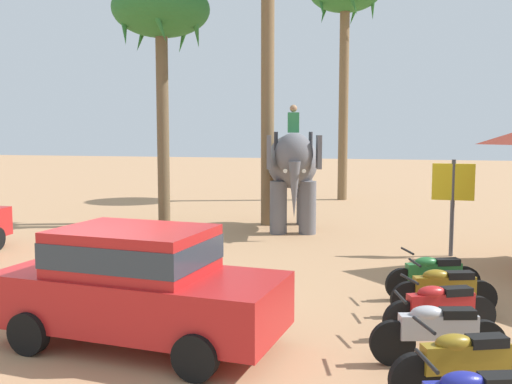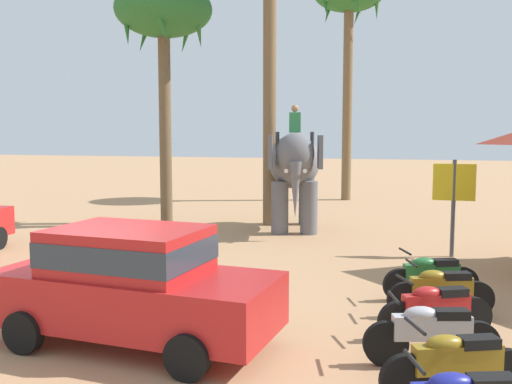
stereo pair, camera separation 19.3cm
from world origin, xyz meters
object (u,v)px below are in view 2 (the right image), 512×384
object	(u,v)px
motorcycle_mid_row	(431,331)
signboard_yellow	(454,189)
palm_tree_near_hut	(349,0)
motorcycle_end_of_row	(431,275)
palm_tree_behind_elephant	(164,16)
car_sedan_foreground	(133,281)
motorcycle_fourth_in_row	(436,308)
elephant_with_mahout	(294,167)
motorcycle_second_in_row	(457,363)
motorcycle_far_in_row	(441,290)

from	to	relation	value
motorcycle_mid_row	signboard_yellow	world-z (taller)	signboard_yellow
palm_tree_near_hut	signboard_yellow	size ratio (longest dim) A/B	4.24
motorcycle_end_of_row	palm_tree_behind_elephant	distance (m)	12.76
motorcycle_end_of_row	signboard_yellow	world-z (taller)	signboard_yellow
car_sedan_foreground	motorcycle_fourth_in_row	world-z (taller)	car_sedan_foreground
elephant_with_mahout	car_sedan_foreground	bearing A→B (deg)	-91.20
elephant_with_mahout	palm_tree_near_hut	world-z (taller)	palm_tree_near_hut
motorcycle_second_in_row	motorcycle_fourth_in_row	world-z (taller)	same
car_sedan_foreground	motorcycle_second_in_row	xyz separation A→B (m)	(4.39, -0.70, -0.46)
car_sedan_foreground	signboard_yellow	world-z (taller)	signboard_yellow
car_sedan_foreground	palm_tree_behind_elephant	bearing A→B (deg)	111.90
car_sedan_foreground	motorcycle_far_in_row	world-z (taller)	car_sedan_foreground
car_sedan_foreground	motorcycle_end_of_row	size ratio (longest dim) A/B	2.48
motorcycle_second_in_row	palm_tree_behind_elephant	xyz separation A→B (m)	(-8.63, 11.25, 6.38)
elephant_with_mahout	motorcycle_far_in_row	xyz separation A→B (m)	(4.12, -7.83, -1.53)
motorcycle_mid_row	palm_tree_behind_elephant	xyz separation A→B (m)	(-8.38, 10.24, 6.38)
car_sedan_foreground	motorcycle_second_in_row	world-z (taller)	car_sedan_foreground
motorcycle_fourth_in_row	palm_tree_near_hut	size ratio (longest dim) A/B	0.16
motorcycle_fourth_in_row	signboard_yellow	size ratio (longest dim) A/B	0.69
motorcycle_fourth_in_row	signboard_yellow	distance (m)	6.25
palm_tree_behind_elephant	signboard_yellow	size ratio (longest dim) A/B	3.32
motorcycle_fourth_in_row	motorcycle_end_of_row	size ratio (longest dim) A/B	0.97
elephant_with_mahout	signboard_yellow	bearing A→B (deg)	-31.52
elephant_with_mahout	motorcycle_end_of_row	size ratio (longest dim) A/B	2.35
motorcycle_far_in_row	palm_tree_near_hut	size ratio (longest dim) A/B	0.17
motorcycle_end_of_row	signboard_yellow	bearing A→B (deg)	81.79
elephant_with_mahout	motorcycle_far_in_row	distance (m)	8.98
motorcycle_mid_row	palm_tree_behind_elephant	size ratio (longest dim) A/B	0.22
car_sedan_foreground	motorcycle_second_in_row	size ratio (longest dim) A/B	2.49
motorcycle_far_in_row	signboard_yellow	size ratio (longest dim) A/B	0.73
signboard_yellow	motorcycle_fourth_in_row	bearing A→B (deg)	-95.29
elephant_with_mahout	motorcycle_mid_row	bearing A→B (deg)	-68.53
car_sedan_foreground	elephant_with_mahout	distance (m)	10.35
motorcycle_mid_row	motorcycle_fourth_in_row	world-z (taller)	same
motorcycle_fourth_in_row	palm_tree_near_hut	bearing A→B (deg)	100.92
motorcycle_fourth_in_row	elephant_with_mahout	bearing A→B (deg)	114.22
elephant_with_mahout	palm_tree_near_hut	bearing A→B (deg)	86.11
motorcycle_far_in_row	palm_tree_behind_elephant	world-z (taller)	palm_tree_behind_elephant
motorcycle_mid_row	palm_tree_behind_elephant	bearing A→B (deg)	129.31
palm_tree_behind_elephant	signboard_yellow	world-z (taller)	palm_tree_behind_elephant
car_sedan_foreground	motorcycle_far_in_row	bearing A→B (deg)	29.61
elephant_with_mahout	motorcycle_mid_row	size ratio (longest dim) A/B	2.28
car_sedan_foreground	palm_tree_behind_elephant	xyz separation A→B (m)	(-4.24, 10.56, 5.92)
car_sedan_foreground	motorcycle_fourth_in_row	bearing A→B (deg)	18.25
motorcycle_second_in_row	motorcycle_mid_row	size ratio (longest dim) A/B	0.96
motorcycle_second_in_row	palm_tree_near_hut	distance (m)	21.76
car_sedan_foreground	motorcycle_mid_row	world-z (taller)	car_sedan_foreground
motorcycle_mid_row	motorcycle_end_of_row	xyz separation A→B (m)	(0.06, 3.12, 0.00)
motorcycle_far_in_row	palm_tree_behind_elephant	bearing A→B (deg)	136.65
motorcycle_mid_row	palm_tree_near_hut	distance (m)	20.80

